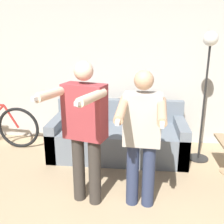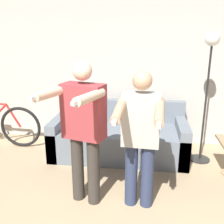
% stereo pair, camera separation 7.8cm
% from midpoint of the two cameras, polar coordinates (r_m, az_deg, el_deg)
% --- Properties ---
extents(wall_back, '(10.00, 0.05, 2.60)m').
position_cam_midpoint_polar(wall_back, '(4.54, 5.89, 9.30)').
color(wall_back, beige).
rests_on(wall_back, ground_plane).
extents(couch, '(2.09, 0.90, 0.83)m').
position_cam_midpoint_polar(couch, '(4.21, 2.09, -5.69)').
color(couch, slate).
rests_on(couch, ground_plane).
extents(person_left, '(0.64, 0.77, 1.63)m').
position_cam_midpoint_polar(person_left, '(2.83, -5.52, -2.89)').
color(person_left, '#38332D').
rests_on(person_left, ground_plane).
extents(person_right, '(0.50, 0.69, 1.54)m').
position_cam_midpoint_polar(person_right, '(2.79, 7.00, -4.72)').
color(person_right, '#2D3856').
rests_on(person_right, ground_plane).
extents(cat, '(0.49, 0.14, 0.15)m').
position_cam_midpoint_polar(cat, '(4.33, 6.06, 3.43)').
color(cat, '#B7AD9E').
rests_on(cat, couch).
extents(floor_lamp, '(0.31, 0.31, 1.92)m').
position_cam_midpoint_polar(floor_lamp, '(3.97, 20.94, 8.77)').
color(floor_lamp, black).
rests_on(floor_lamp, ground_plane).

